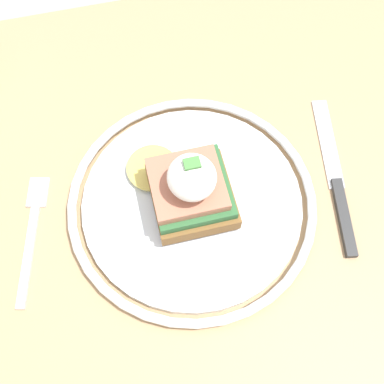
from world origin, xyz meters
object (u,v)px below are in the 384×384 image
at_px(knife, 337,186).
at_px(fork, 32,232).
at_px(sandwich, 190,187).
at_px(plate, 192,202).

bearing_deg(knife, fork, 175.98).
bearing_deg(fork, sandwich, -2.37).
distance_m(plate, knife, 0.17).
relative_size(plate, fork, 1.84).
bearing_deg(fork, plate, -2.76).
relative_size(fork, knife, 0.73).
bearing_deg(knife, plate, 174.63).
bearing_deg(sandwich, knife, -5.73).
relative_size(plate, sandwich, 2.24).
bearing_deg(sandwich, plate, -30.58).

